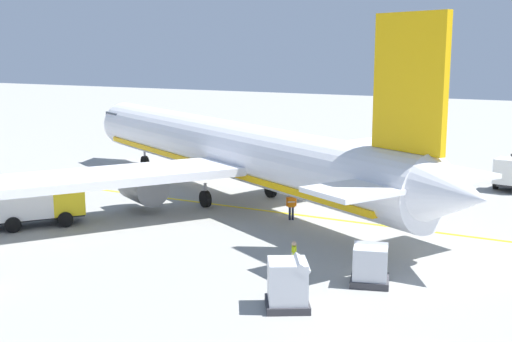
% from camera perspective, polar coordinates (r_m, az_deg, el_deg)
% --- Properties ---
extents(airliner_foreground, '(32.36, 38.24, 11.90)m').
position_cam_1_polar(airliner_foreground, '(45.07, -2.12, 1.75)').
color(airliner_foreground, white).
rests_on(airliner_foreground, ground).
extents(service_truck_fuel, '(6.36, 5.61, 2.40)m').
position_cam_1_polar(service_truck_fuel, '(40.85, -19.03, -2.57)').
color(service_truck_fuel, yellow).
rests_on(service_truck_fuel, ground).
extents(cargo_container_near, '(2.36, 2.36, 2.10)m').
position_cam_1_polar(cargo_container_near, '(26.88, 2.77, -9.68)').
color(cargo_container_near, '#333338').
rests_on(cargo_container_near, ground).
extents(cargo_container_far, '(2.07, 2.07, 1.84)m').
position_cam_1_polar(cargo_container_far, '(29.93, 9.77, -7.94)').
color(cargo_container_far, '#333338').
rests_on(cargo_container_far, ground).
extents(crew_marshaller, '(0.58, 0.40, 1.66)m').
position_cam_1_polar(crew_marshaller, '(30.43, 3.27, -7.26)').
color(crew_marshaller, '#191E33').
rests_on(crew_marshaller, ground).
extents(crew_loader_right, '(0.44, 0.54, 1.63)m').
position_cam_1_polar(crew_loader_right, '(40.18, 3.05, -2.88)').
color(crew_loader_right, '#191E33').
rests_on(crew_loader_right, ground).
extents(apron_guide_line, '(0.30, 60.00, 0.01)m').
position_cam_1_polar(apron_guide_line, '(42.14, 2.02, -3.57)').
color(apron_guide_line, yellow).
rests_on(apron_guide_line, ground).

